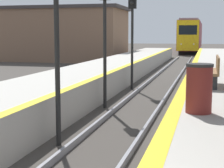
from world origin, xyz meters
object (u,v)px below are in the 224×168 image
object	(u,v)px
bench	(213,70)
signal_near	(56,6)
train	(191,36)
signal_far	(132,20)
trash_bin	(199,88)
signal_mid	(105,15)

from	to	relation	value
bench	signal_near	bearing A→B (deg)	-133.95
train	signal_far	world-z (taller)	signal_far
trash_bin	signal_mid	bearing A→B (deg)	123.55
signal_near	signal_mid	bearing A→B (deg)	91.49
signal_far	bench	size ratio (longest dim) A/B	2.38
train	signal_far	bearing A→B (deg)	-91.63
signal_mid	trash_bin	size ratio (longest dim) A/B	4.69
signal_mid	signal_near	bearing A→B (deg)	-88.51
train	trash_bin	bearing A→B (deg)	-87.56
signal_far	trash_bin	bearing A→B (deg)	-71.30
train	bench	world-z (taller)	train
train	signal_mid	bearing A→B (deg)	-91.55
signal_mid	bench	xyz separation A→B (m)	(3.71, -0.94, -1.74)
signal_near	signal_mid	xyz separation A→B (m)	(-0.12, 4.66, 0.00)
signal_near	signal_far	bearing A→B (deg)	90.33
train	trash_bin	size ratio (longest dim) A/B	22.95
train	bench	distance (m)	46.21
trash_bin	bench	bearing A→B (deg)	85.19
train	bench	xyz separation A→B (m)	(2.49, -46.13, -0.78)
signal_near	signal_far	size ratio (longest dim) A/B	1.00
train	signal_mid	xyz separation A→B (m)	(-1.22, -45.19, 0.95)
signal_mid	trash_bin	distance (m)	6.32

